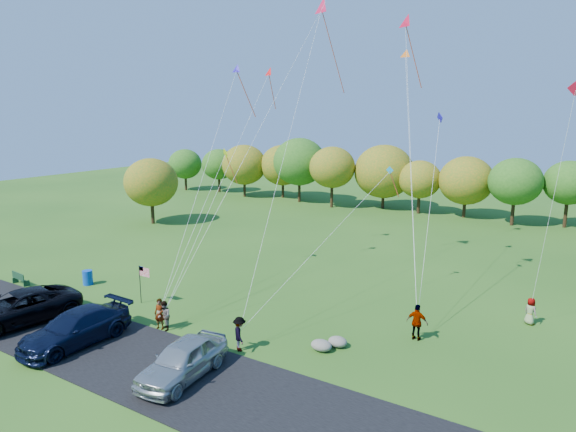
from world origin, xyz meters
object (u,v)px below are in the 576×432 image
flyer_a (160,314)px  flyer_d (417,322)px  minivan_silver (183,360)px  trash_barrel (88,278)px  minivan_dark (19,308)px  park_bench (19,278)px  flyer_c (240,334)px  minivan_navy (75,328)px  flyer_e (530,311)px  flyer_b (164,316)px

flyer_a → flyer_d: bearing=13.4°
minivan_silver → trash_barrel: minivan_silver is taller
trash_barrel → minivan_dark: bearing=-68.2°
park_bench → flyer_c: bearing=6.1°
minivan_navy → minivan_silver: minivan_navy is taller
flyer_d → flyer_e: (4.69, 5.36, -0.20)m
flyer_e → minivan_silver: bearing=84.4°
minivan_navy → flyer_d: 17.53m
minivan_navy → flyer_d: size_ratio=3.04×
minivan_dark → trash_barrel: (-2.51, 6.28, -0.45)m
trash_barrel → minivan_silver: bearing=-21.9°
minivan_navy → flyer_e: size_ratio=3.83×
minivan_dark → flyer_c: bearing=27.8°
minivan_dark → flyer_c: (12.40, 4.02, -0.08)m
minivan_silver → flyer_e: 19.18m
minivan_dark → park_bench: minivan_dark is taller
flyer_e → minivan_navy: bearing=72.4°
minivan_dark → flyer_e: bearing=42.2°
minivan_navy → flyer_c: bearing=29.5°
minivan_silver → flyer_d: bearing=45.7°
minivan_dark → minivan_silver: size_ratio=1.29×
park_bench → minivan_navy: bearing=-12.7°
flyer_b → flyer_c: 4.93m
flyer_c → flyer_e: flyer_c is taller
flyer_a → flyer_e: bearing=20.9°
flyer_a → flyer_b: size_ratio=1.04×
minivan_navy → park_bench: 12.04m
minivan_dark → minivan_navy: bearing=10.2°
flyer_d → park_bench: size_ratio=1.21×
flyer_e → park_bench: size_ratio=0.96×
minivan_dark → flyer_d: bearing=36.9°
minivan_silver → flyer_c: (0.42, 3.56, -0.04)m
flyer_e → flyer_a: bearing=68.0°
minivan_dark → minivan_silver: bearing=12.1°
park_bench → minivan_silver: bearing=-4.8°
flyer_b → flyer_d: 13.48m
minivan_dark → flyer_a: size_ratio=3.74×
flyer_b → flyer_d: size_ratio=0.86×
minivan_dark → flyer_d: 21.84m
minivan_navy → flyer_b: bearing=57.2°
minivan_silver → flyer_d: size_ratio=2.59×
flyer_a → park_bench: (-13.59, 0.01, -0.39)m
minivan_dark → trash_barrel: size_ratio=6.40×
minivan_navy → flyer_e: bearing=39.7°
minivan_navy → flyer_a: 4.28m
minivan_silver → minivan_dark: bearing=176.2°
flyer_a → trash_barrel: 9.98m
minivan_navy → flyer_c: (7.42, 4.00, -0.04)m
minivan_navy → park_bench: (-11.44, 3.71, -0.44)m
trash_barrel → flyer_e: bearing=18.7°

